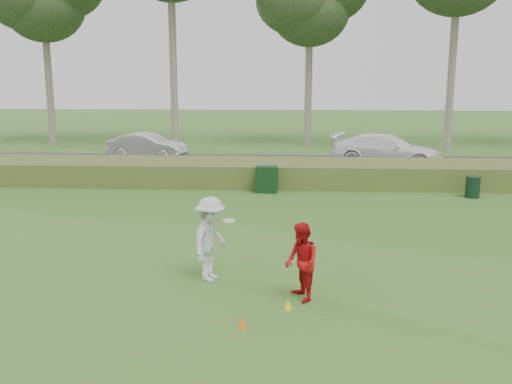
# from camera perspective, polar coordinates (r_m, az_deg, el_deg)

# --- Properties ---
(ground) EXTENTS (120.00, 120.00, 0.00)m
(ground) POSITION_cam_1_polar(r_m,az_deg,el_deg) (11.90, -1.15, -10.11)
(ground) COLOR #316120
(ground) RESTS_ON ground
(reed_strip) EXTENTS (80.00, 3.00, 0.90)m
(reed_strip) POSITION_cam_1_polar(r_m,az_deg,el_deg) (23.37, 1.15, 1.96)
(reed_strip) COLOR #4A5B24
(reed_strip) RESTS_ON ground
(park_road) EXTENTS (80.00, 6.00, 0.06)m
(park_road) POSITION_cam_1_polar(r_m,az_deg,el_deg) (28.37, 1.55, 2.85)
(park_road) COLOR #2D2D2D
(park_road) RESTS_ON ground
(tree_4) EXTENTS (6.24, 6.24, 11.50)m
(tree_4) POSITION_cam_1_polar(r_m,az_deg,el_deg) (35.77, 5.41, 18.42)
(tree_4) COLOR gray
(tree_4) RESTS_ON ground
(player_white) EXTENTS (1.05, 1.35, 1.85)m
(player_white) POSITION_cam_1_polar(r_m,az_deg,el_deg) (12.40, -4.56, -4.70)
(player_white) COLOR silver
(player_white) RESTS_ON ground
(player_red) EXTENTS (0.83, 0.93, 1.57)m
(player_red) POSITION_cam_1_polar(r_m,az_deg,el_deg) (11.35, 4.57, -7.02)
(player_red) COLOR red
(player_red) RESTS_ON ground
(cone_orange) EXTENTS (0.18, 0.18, 0.20)m
(cone_orange) POSITION_cam_1_polar(r_m,az_deg,el_deg) (10.37, -1.36, -12.95)
(cone_orange) COLOR orange
(cone_orange) RESTS_ON ground
(cone_yellow) EXTENTS (0.18, 0.18, 0.19)m
(cone_yellow) POSITION_cam_1_polar(r_m,az_deg,el_deg) (11.16, 3.21, -11.14)
(cone_yellow) COLOR yellow
(cone_yellow) RESTS_ON ground
(utility_cabinet) EXTENTS (0.83, 0.55, 1.01)m
(utility_cabinet) POSITION_cam_1_polar(r_m,az_deg,el_deg) (21.57, 1.07, 1.28)
(utility_cabinet) COLOR #103217
(utility_cabinet) RESTS_ON ground
(trash_bin) EXTENTS (0.59, 0.59, 0.78)m
(trash_bin) POSITION_cam_1_polar(r_m,az_deg,el_deg) (22.15, 20.85, 0.47)
(trash_bin) COLOR black
(trash_bin) RESTS_ON ground
(car_mid) EXTENTS (4.29, 2.35, 1.34)m
(car_mid) POSITION_cam_1_polar(r_m,az_deg,el_deg) (30.13, -10.78, 4.52)
(car_mid) COLOR #BBBABF
(car_mid) RESTS_ON park_road
(car_right) EXTENTS (5.61, 3.58, 1.51)m
(car_right) POSITION_cam_1_polar(r_m,az_deg,el_deg) (28.22, 12.93, 4.12)
(car_right) COLOR white
(car_right) RESTS_ON park_road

